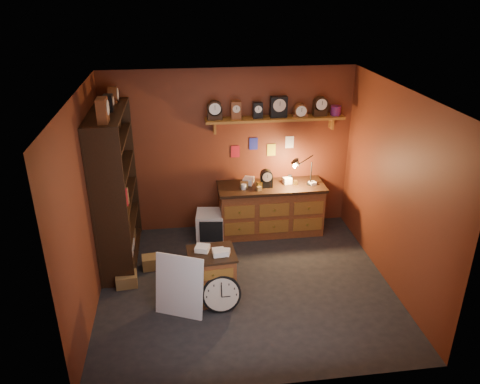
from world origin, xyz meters
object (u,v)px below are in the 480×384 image
shelving_unit (113,183)px  low_cabinet (212,274)px  big_round_clock (221,294)px  workbench (271,206)px

shelving_unit → low_cabinet: size_ratio=3.26×
shelving_unit → low_cabinet: shelving_unit is taller
low_cabinet → big_round_clock: low_cabinet is taller
workbench → low_cabinet: size_ratio=2.21×
workbench → low_cabinet: bearing=-123.4°
low_cabinet → workbench: bearing=52.9°
shelving_unit → big_round_clock: size_ratio=5.07×
workbench → low_cabinet: workbench is taller
shelving_unit → workbench: shelving_unit is taller
low_cabinet → big_round_clock: size_ratio=1.56×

